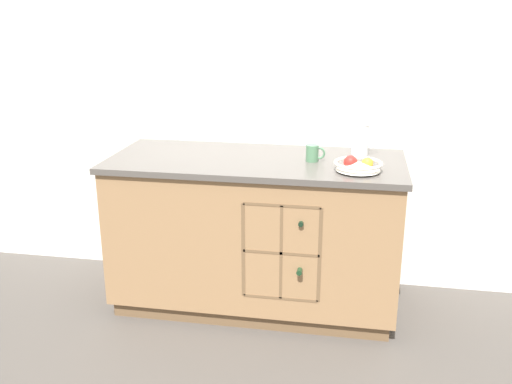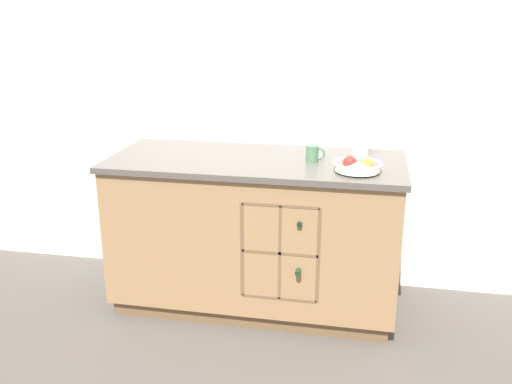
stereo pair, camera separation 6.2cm
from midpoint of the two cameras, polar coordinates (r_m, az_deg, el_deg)
ground_plane at (r=3.69m, az=0.49°, el=-10.83°), size 14.00×14.00×0.00m
back_wall at (r=3.69m, az=1.82°, el=10.12°), size 4.40×0.06×2.55m
kitchen_island at (r=3.49m, az=0.54°, el=-4.01°), size 1.73×0.78×0.94m
fruit_bowl at (r=3.11m, az=10.66°, el=2.64°), size 0.26×0.26×0.08m
white_pitcher at (r=3.47m, az=11.03°, el=5.23°), size 0.16×0.11×0.19m
ceramic_mug at (r=3.29m, az=6.25°, el=3.86°), size 0.11×0.07×0.10m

